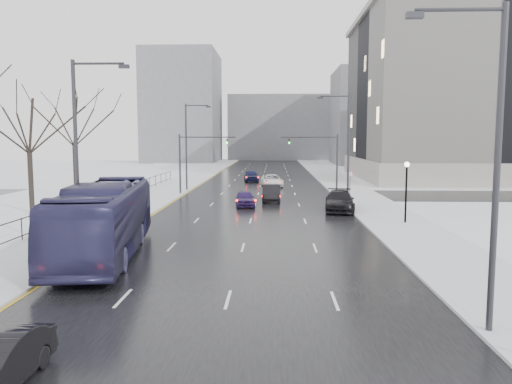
# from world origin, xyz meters

# --- Properties ---
(road) EXTENTS (16.00, 150.00, 0.04)m
(road) POSITION_xyz_m (0.00, 60.00, 0.02)
(road) COLOR black
(road) RESTS_ON ground
(cross_road) EXTENTS (130.00, 10.00, 0.04)m
(cross_road) POSITION_xyz_m (0.00, 48.00, 0.02)
(cross_road) COLOR black
(cross_road) RESTS_ON ground
(sidewalk_left) EXTENTS (5.00, 150.00, 0.16)m
(sidewalk_left) POSITION_xyz_m (-10.50, 60.00, 0.08)
(sidewalk_left) COLOR silver
(sidewalk_left) RESTS_ON ground
(sidewalk_right) EXTENTS (5.00, 150.00, 0.16)m
(sidewalk_right) POSITION_xyz_m (10.50, 60.00, 0.08)
(sidewalk_right) COLOR silver
(sidewalk_right) RESTS_ON ground
(park_strip) EXTENTS (14.00, 150.00, 0.12)m
(park_strip) POSITION_xyz_m (-20.00, 60.00, 0.06)
(park_strip) COLOR white
(park_strip) RESTS_ON ground
(tree_park_d) EXTENTS (8.75, 8.75, 12.50)m
(tree_park_d) POSITION_xyz_m (-17.80, 34.00, 0.00)
(tree_park_d) COLOR black
(tree_park_d) RESTS_ON ground
(tree_park_e) EXTENTS (9.45, 9.45, 13.50)m
(tree_park_e) POSITION_xyz_m (-18.20, 44.00, 0.00)
(tree_park_e) COLOR black
(tree_park_e) RESTS_ON ground
(iron_fence) EXTENTS (0.06, 70.00, 1.30)m
(iron_fence) POSITION_xyz_m (-13.00, 30.00, 0.91)
(iron_fence) COLOR black
(iron_fence) RESTS_ON sidewalk_left
(streetlight_r_near) EXTENTS (2.95, 0.25, 10.00)m
(streetlight_r_near) POSITION_xyz_m (8.17, 10.00, 5.62)
(streetlight_r_near) COLOR #2D2D33
(streetlight_r_near) RESTS_ON ground
(streetlight_r_mid) EXTENTS (2.95, 0.25, 10.00)m
(streetlight_r_mid) POSITION_xyz_m (8.17, 40.00, 5.62)
(streetlight_r_mid) COLOR #2D2D33
(streetlight_r_mid) RESTS_ON ground
(streetlight_l_near) EXTENTS (2.95, 0.25, 10.00)m
(streetlight_l_near) POSITION_xyz_m (-8.17, 20.00, 5.62)
(streetlight_l_near) COLOR #2D2D33
(streetlight_l_near) RESTS_ON ground
(streetlight_l_far) EXTENTS (2.95, 0.25, 10.00)m
(streetlight_l_far) POSITION_xyz_m (-8.17, 52.00, 5.62)
(streetlight_l_far) COLOR #2D2D33
(streetlight_l_far) RESTS_ON ground
(lamppost_r_mid) EXTENTS (0.36, 0.36, 4.28)m
(lamppost_r_mid) POSITION_xyz_m (11.00, 30.00, 2.94)
(lamppost_r_mid) COLOR black
(lamppost_r_mid) RESTS_ON sidewalk_right
(mast_signal_right) EXTENTS (6.10, 0.33, 6.50)m
(mast_signal_right) POSITION_xyz_m (7.33, 48.00, 4.11)
(mast_signal_right) COLOR #2D2D33
(mast_signal_right) RESTS_ON ground
(mast_signal_left) EXTENTS (6.10, 0.33, 6.50)m
(mast_signal_left) POSITION_xyz_m (-7.33, 48.00, 4.11)
(mast_signal_left) COLOR #2D2D33
(mast_signal_left) RESTS_ON ground
(no_uturn_sign) EXTENTS (0.60, 0.06, 2.70)m
(no_uturn_sign) POSITION_xyz_m (9.20, 44.00, 2.30)
(no_uturn_sign) COLOR #2D2D33
(no_uturn_sign) RESTS_ON sidewalk_right
(civic_building) EXTENTS (41.00, 31.00, 24.80)m
(civic_building) POSITION_xyz_m (35.00, 72.00, 11.21)
(civic_building) COLOR gray
(civic_building) RESTS_ON ground
(bldg_far_right) EXTENTS (24.00, 20.00, 22.00)m
(bldg_far_right) POSITION_xyz_m (28.00, 115.00, 11.00)
(bldg_far_right) COLOR slate
(bldg_far_right) RESTS_ON ground
(bldg_far_left) EXTENTS (18.00, 22.00, 28.00)m
(bldg_far_left) POSITION_xyz_m (-22.00, 125.00, 14.00)
(bldg_far_left) COLOR slate
(bldg_far_left) RESTS_ON ground
(bldg_far_center) EXTENTS (30.00, 18.00, 18.00)m
(bldg_far_center) POSITION_xyz_m (4.00, 140.00, 9.00)
(bldg_far_center) COLOR slate
(bldg_far_center) RESTS_ON ground
(bus) EXTENTS (5.00, 13.85, 3.77)m
(bus) POSITION_xyz_m (-7.00, 19.95, 1.93)
(bus) COLOR #2D2B54
(bus) RESTS_ON road
(sedan_center_near) EXTENTS (2.06, 4.24, 1.39)m
(sedan_center_near) POSITION_xyz_m (-0.86, 38.98, 0.74)
(sedan_center_near) COLOR #2D1C54
(sedan_center_near) RESTS_ON road
(sedan_right_near) EXTENTS (1.74, 4.81, 1.58)m
(sedan_right_near) POSITION_xyz_m (1.48, 42.52, 0.83)
(sedan_right_near) COLOR black
(sedan_right_near) RESTS_ON road
(sedan_right_cross) EXTENTS (3.07, 5.60, 1.49)m
(sedan_right_cross) POSITION_xyz_m (1.45, 57.28, 0.78)
(sedan_right_cross) COLOR white
(sedan_right_cross) RESTS_ON road
(sedan_right_far) EXTENTS (3.00, 6.03, 1.68)m
(sedan_right_far) POSITION_xyz_m (7.20, 36.29, 0.88)
(sedan_right_far) COLOR black
(sedan_right_far) RESTS_ON road
(sedan_center_far) EXTENTS (2.40, 4.86, 1.59)m
(sedan_center_far) POSITION_xyz_m (-1.49, 64.69, 0.84)
(sedan_center_far) COLOR #13173B
(sedan_center_far) RESTS_ON road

